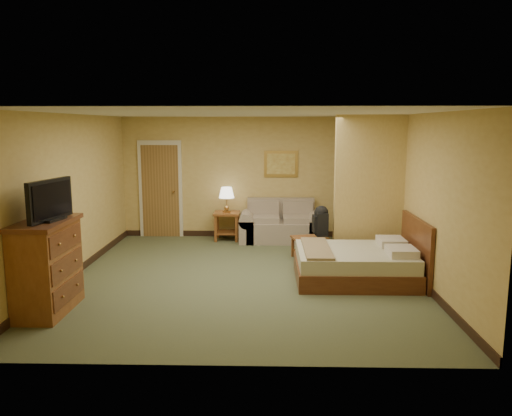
{
  "coord_description": "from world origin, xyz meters",
  "views": [
    {
      "loc": [
        0.39,
        -7.74,
        2.43
      ],
      "look_at": [
        0.19,
        0.6,
        1.03
      ],
      "focal_mm": 35.0,
      "sensor_mm": 36.0,
      "label": 1
    }
  ],
  "objects_px": {
    "loveseat": "(281,228)",
    "coffee_table": "(311,244)",
    "dresser": "(47,266)",
    "bed": "(359,263)"
  },
  "relations": [
    {
      "from": "dresser",
      "to": "bed",
      "type": "relative_size",
      "value": 0.64
    },
    {
      "from": "loveseat",
      "to": "coffee_table",
      "type": "height_order",
      "value": "loveseat"
    },
    {
      "from": "coffee_table",
      "to": "dresser",
      "type": "height_order",
      "value": "dresser"
    },
    {
      "from": "loveseat",
      "to": "bed",
      "type": "height_order",
      "value": "bed"
    },
    {
      "from": "dresser",
      "to": "bed",
      "type": "xyz_separation_m",
      "value": [
        4.3,
        1.46,
        -0.34
      ]
    },
    {
      "from": "bed",
      "to": "coffee_table",
      "type": "bearing_deg",
      "value": 118.36
    },
    {
      "from": "loveseat",
      "to": "coffee_table",
      "type": "bearing_deg",
      "value": -70.83
    },
    {
      "from": "loveseat",
      "to": "dresser",
      "type": "distance_m",
      "value": 5.2
    },
    {
      "from": "coffee_table",
      "to": "loveseat",
      "type": "bearing_deg",
      "value": 109.17
    },
    {
      "from": "loveseat",
      "to": "bed",
      "type": "bearing_deg",
      "value": -66.54
    }
  ]
}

